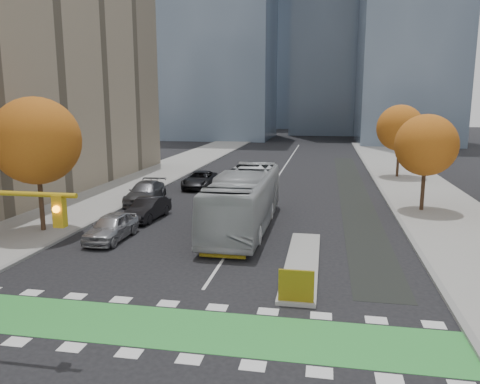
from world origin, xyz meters
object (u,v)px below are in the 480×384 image
at_px(tree_west, 36,141).
at_px(tree_east_near, 426,145).
at_px(bus, 244,200).
at_px(tree_east_far, 400,128).
at_px(parked_car_d, 200,180).
at_px(parked_car_b, 148,209).
at_px(parked_car_c, 145,193).
at_px(parked_car_a, 111,227).
at_px(hazard_board, 296,286).

xyz_separation_m(tree_west, tree_east_near, (24.00, 10.00, -0.75)).
relative_size(tree_west, bus, 0.62).
height_order(tree_east_far, parked_car_d, tree_east_far).
distance_m(bus, parked_car_b, 7.03).
bearing_deg(tree_east_far, parked_car_b, -131.63).
distance_m(tree_west, bus, 12.99).
bearing_deg(parked_car_d, tree_west, -109.58).
distance_m(tree_east_near, tree_east_far, 16.01).
bearing_deg(parked_car_c, parked_car_b, -71.79).
height_order(tree_west, tree_east_near, tree_west).
relative_size(tree_east_near, parked_car_a, 1.55).
xyz_separation_m(tree_east_near, parked_car_d, (-18.50, 6.43, -4.09)).
xyz_separation_m(parked_car_a, parked_car_d, (0.61, 17.20, -0.00)).
bearing_deg(parked_car_c, tree_east_far, 32.89).
xyz_separation_m(parked_car_a, parked_car_b, (0.27, 5.00, -0.03)).
relative_size(tree_west, parked_car_a, 1.81).
xyz_separation_m(tree_west, parked_car_c, (3.00, 9.23, -4.79)).
distance_m(parked_car_c, parked_car_d, 7.62).
bearing_deg(parked_car_d, parked_car_a, -93.11).
bearing_deg(parked_car_d, parked_car_b, -92.71).
distance_m(tree_west, tree_east_far, 35.73).
xyz_separation_m(parked_car_b, parked_car_c, (-2.15, 5.00, 0.09)).
bearing_deg(tree_west, parked_car_d, 71.49).
distance_m(hazard_board, parked_car_b, 16.20).
bearing_deg(tree_east_far, tree_east_near, -91.79).
distance_m(tree_east_near, parked_car_a, 22.32).
distance_m(tree_east_near, parked_car_c, 21.40).
relative_size(tree_east_far, parked_car_c, 1.34).
bearing_deg(tree_east_far, parked_car_c, -142.05).
xyz_separation_m(bus, parked_car_a, (-7.13, -3.95, -1.06)).
xyz_separation_m(hazard_board, tree_west, (-16.00, 7.80, 4.82)).
distance_m(hazard_board, tree_west, 18.44).
bearing_deg(bus, parked_car_d, 116.09).
relative_size(tree_east_near, parked_car_c, 1.24).
xyz_separation_m(bus, parked_car_b, (-6.86, 1.05, -1.09)).
distance_m(tree_east_near, parked_car_d, 20.01).
bearing_deg(tree_east_near, hazard_board, -114.20).
distance_m(tree_east_near, bus, 14.12).
bearing_deg(parked_car_b, tree_east_far, 52.97).
bearing_deg(parked_car_d, tree_east_far, 25.68).
relative_size(parked_car_c, parked_car_d, 1.03).
distance_m(tree_west, parked_car_b, 8.26).
height_order(tree_east_near, parked_car_c, tree_east_near).
xyz_separation_m(tree_west, parked_car_b, (5.15, 4.23, -4.87)).
bearing_deg(parked_car_c, tree_east_near, -2.97).
xyz_separation_m(tree_west, bus, (12.02, 3.18, -3.78)).
xyz_separation_m(tree_east_near, bus, (-11.98, -6.82, -3.03)).
bearing_deg(tree_west, parked_car_b, 39.40).
height_order(tree_west, bus, tree_west).
distance_m(tree_east_far, parked_car_c, 27.62).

